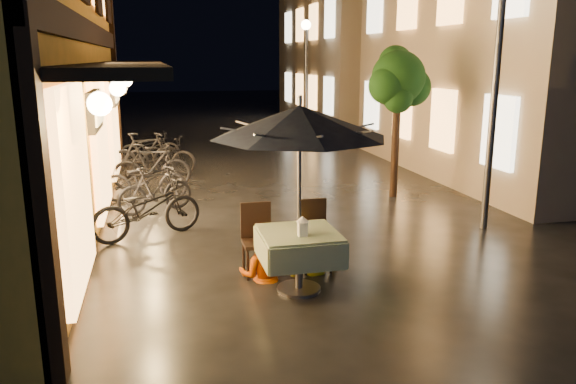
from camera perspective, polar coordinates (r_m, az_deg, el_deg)
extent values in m
plane|color=black|center=(7.39, 7.51, -9.68)|extent=(90.00, 90.00, 0.00)
cube|color=black|center=(10.39, -19.48, 14.99)|extent=(0.12, 11.00, 0.35)
cube|color=black|center=(10.34, -16.03, 12.19)|extent=(1.20, 10.50, 0.12)
cube|color=#FCA851|center=(7.06, -20.84, 0.39)|extent=(0.10, 2.20, 2.40)
cube|color=#FCA851|center=(10.48, -18.51, 4.60)|extent=(0.10, 2.20, 2.40)
cube|color=#FCA851|center=(13.94, -17.32, 6.73)|extent=(0.10, 2.20, 2.40)
cube|color=tan|center=(16.26, 25.30, 13.49)|extent=(7.00, 9.00, 6.50)
cube|color=#FCA851|center=(11.58, 20.63, 5.72)|extent=(0.10, 1.00, 1.40)
cube|color=#FCA851|center=(13.45, 15.44, 7.05)|extent=(0.10, 1.00, 1.40)
cube|color=#FCA851|center=(15.40, 11.52, 8.02)|extent=(0.10, 1.00, 1.40)
cube|color=#FCA851|center=(15.41, 12.03, 18.44)|extent=(0.10, 1.00, 1.40)
cube|color=#FCA851|center=(17.42, 8.49, 8.74)|extent=(0.10, 1.00, 1.40)
cube|color=#FCA851|center=(17.42, 8.82, 17.96)|extent=(0.10, 1.00, 1.40)
cube|color=tan|center=(26.30, 9.29, 14.62)|extent=(7.00, 10.00, 7.00)
cube|color=#FCA851|center=(21.56, 4.12, 9.73)|extent=(0.10, 1.00, 1.40)
cube|color=#FCA851|center=(21.56, 4.25, 17.18)|extent=(0.10, 1.00, 1.40)
cube|color=#FCA851|center=(23.66, 2.51, 10.08)|extent=(0.10, 1.00, 1.40)
cube|color=#FCA851|center=(23.66, 2.59, 16.87)|extent=(0.10, 1.00, 1.40)
cube|color=#FCA851|center=(25.78, 1.16, 10.37)|extent=(0.10, 1.00, 1.40)
cube|color=#FCA851|center=(25.78, 1.19, 16.60)|extent=(0.10, 1.00, 1.40)
cube|color=#FCA851|center=(27.92, 0.02, 10.61)|extent=(0.10, 1.00, 1.40)
cube|color=#FCA851|center=(27.92, 0.02, 16.36)|extent=(0.10, 1.00, 1.40)
cylinder|color=black|center=(12.01, 10.84, 4.66)|extent=(0.16, 0.16, 2.20)
sphere|color=black|center=(11.88, 11.14, 11.34)|extent=(1.10, 1.10, 1.10)
sphere|color=black|center=(12.13, 12.44, 10.37)|extent=(0.80, 0.80, 0.80)
sphere|color=black|center=(11.63, 10.05, 10.61)|extent=(0.76, 0.76, 0.76)
sphere|color=black|center=(12.17, 10.84, 12.81)|extent=(0.70, 0.70, 0.70)
sphere|color=black|center=(11.64, 11.11, 9.33)|extent=(0.60, 0.60, 0.60)
cylinder|color=#59595E|center=(10.01, 20.11, 7.56)|extent=(0.12, 0.12, 4.00)
cylinder|color=#59595E|center=(21.07, 1.80, 11.04)|extent=(0.12, 0.12, 4.00)
sphere|color=beige|center=(21.09, 1.84, 16.61)|extent=(0.36, 0.36, 0.36)
cylinder|color=#59595E|center=(7.14, 1.12, -7.27)|extent=(0.10, 0.10, 0.72)
cylinder|color=#59595E|center=(7.27, 1.10, -9.78)|extent=(0.56, 0.56, 0.04)
cube|color=#305839|center=(7.01, 1.13, -4.29)|extent=(0.95, 0.95, 0.06)
cube|color=#305839|center=(7.19, 4.81, -5.26)|extent=(0.04, 0.95, 0.33)
cube|color=#305839|center=(6.97, -2.68, -5.85)|extent=(0.04, 0.95, 0.33)
cube|color=#305839|center=(7.50, 0.22, -4.42)|extent=(0.95, 0.04, 0.33)
cube|color=#305839|center=(6.63, 2.15, -6.87)|extent=(0.95, 0.04, 0.33)
cylinder|color=#59595E|center=(6.90, 1.15, -1.13)|extent=(0.05, 0.05, 2.30)
cone|color=black|center=(6.72, 1.19, 7.15)|extent=(2.16, 2.16, 0.39)
cylinder|color=#59595E|center=(6.70, 1.20, 9.28)|extent=(0.06, 0.06, 0.12)
cube|color=black|center=(7.63, -3.02, -5.19)|extent=(0.42, 0.42, 0.05)
cube|color=black|center=(7.73, -3.30, -3.00)|extent=(0.42, 0.04, 0.55)
cylinder|color=black|center=(7.51, -4.11, -7.42)|extent=(0.04, 0.04, 0.43)
cylinder|color=black|center=(7.58, -1.40, -7.21)|extent=(0.04, 0.04, 0.43)
cylinder|color=black|center=(7.85, -4.54, -6.50)|extent=(0.04, 0.04, 0.43)
cylinder|color=black|center=(7.91, -1.95, -6.31)|extent=(0.04, 0.04, 0.43)
cube|color=black|center=(7.80, 2.78, -4.76)|extent=(0.42, 0.42, 0.05)
cube|color=black|center=(7.90, 2.42, -2.62)|extent=(0.42, 0.04, 0.55)
cylinder|color=black|center=(7.67, 1.84, -6.94)|extent=(0.04, 0.04, 0.43)
cylinder|color=black|center=(7.77, 4.42, -6.71)|extent=(0.04, 0.04, 0.43)
cylinder|color=black|center=(8.00, 1.16, -6.07)|extent=(0.04, 0.04, 0.43)
cylinder|color=black|center=(8.09, 3.64, -5.86)|extent=(0.04, 0.04, 0.43)
cube|color=white|center=(6.82, 1.49, -3.75)|extent=(0.11, 0.11, 0.18)
cube|color=#FFD88C|center=(6.83, 1.49, -3.83)|extent=(0.07, 0.07, 0.12)
cone|color=white|center=(6.79, 1.49, -2.74)|extent=(0.16, 0.16, 0.07)
imported|color=#C04800|center=(7.45, -2.56, -3.62)|extent=(0.81, 0.71, 1.41)
imported|color=yellow|center=(7.64, 2.65, -3.24)|extent=(0.96, 0.64, 1.39)
imported|color=black|center=(9.45, -14.15, -1.66)|extent=(1.97, 1.31, 0.98)
imported|color=black|center=(10.97, -13.36, 0.25)|extent=(1.55, 0.96, 0.90)
imported|color=black|center=(11.94, -14.33, 1.24)|extent=(1.73, 0.65, 0.90)
imported|color=black|center=(12.96, -13.70, 2.55)|extent=(1.74, 0.51, 1.04)
imported|color=black|center=(14.61, -12.85, 3.64)|extent=(1.93, 1.17, 0.96)
imported|color=black|center=(14.59, -14.33, 3.79)|extent=(1.88, 1.09, 1.09)
imported|color=black|center=(16.24, -13.87, 4.39)|extent=(1.72, 0.78, 0.87)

